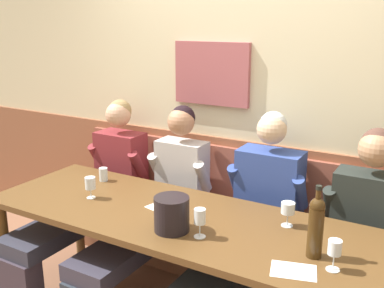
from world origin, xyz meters
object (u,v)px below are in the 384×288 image
object	(u,v)px
person_center_right_seat	(357,253)
ice_bucket	(172,214)
wall_bench	(225,238)
dining_table	(176,226)
person_right_seat	(156,205)
water_tumbler_right	(103,174)
wine_glass_mid_left	(335,249)
wine_glass_center_rear	(200,218)
wine_glass_right_end	(288,209)
person_center_left_seat	(94,188)
wine_glass_mid_right	(90,184)
wine_bottle_green_tall	(316,225)
person_left_seat	(249,225)

from	to	relation	value
person_center_right_seat	ice_bucket	size ratio (longest dim) A/B	6.43
wall_bench	dining_table	world-z (taller)	wall_bench
person_right_seat	water_tumbler_right	distance (m)	0.45
wine_glass_mid_left	wine_glass_center_rear	bearing A→B (deg)	-178.14
dining_table	wine_glass_right_end	xyz separation A→B (m)	(0.62, 0.19, 0.17)
wine_glass_mid_left	person_center_left_seat	bearing A→B (deg)	166.12
wine_glass_right_end	wall_bench	bearing A→B (deg)	141.91
dining_table	water_tumbler_right	xyz separation A→B (m)	(-0.77, 0.24, 0.12)
ice_bucket	wine_glass_right_end	distance (m)	0.65
ice_bucket	wine_glass_mid_right	xyz separation A→B (m)	(-0.71, 0.13, -0.00)
person_center_right_seat	wine_bottle_green_tall	world-z (taller)	person_center_right_seat
person_left_seat	person_center_right_seat	size ratio (longest dim) A/B	1.02
person_center_left_seat	wine_bottle_green_tall	xyz separation A→B (m)	(1.80, -0.39, 0.29)
person_right_seat	person_left_seat	xyz separation A→B (m)	(0.70, 0.02, 0.01)
wall_bench	wine_glass_right_end	xyz separation A→B (m)	(0.62, -0.49, 0.56)
wine_glass_center_rear	wine_glass_mid_right	size ratio (longest dim) A/B	1.13
dining_table	ice_bucket	xyz separation A→B (m)	(0.09, -0.18, 0.17)
person_center_right_seat	ice_bucket	world-z (taller)	person_center_right_seat
wall_bench	person_left_seat	world-z (taller)	person_left_seat
wall_bench	person_left_seat	xyz separation A→B (m)	(0.34, -0.36, 0.34)
water_tumbler_right	person_center_left_seat	bearing A→B (deg)	155.86
person_left_seat	wine_glass_center_rear	bearing A→B (deg)	-99.03
person_left_seat	wine_glass_right_end	size ratio (longest dim) A/B	9.08
person_right_seat	ice_bucket	world-z (taller)	person_right_seat
person_left_seat	water_tumbler_right	size ratio (longest dim) A/B	13.24
person_right_seat	ice_bucket	xyz separation A→B (m)	(0.45, -0.49, 0.22)
person_right_seat	wine_glass_mid_left	size ratio (longest dim) A/B	8.26
person_center_right_seat	wine_bottle_green_tall	distance (m)	0.51
dining_table	water_tumbler_right	size ratio (longest dim) A/B	25.39
person_right_seat	wine_bottle_green_tall	distance (m)	1.30
wine_glass_right_end	wine_glass_center_rear	bearing A→B (deg)	-134.81
person_center_left_seat	wine_glass_mid_left	world-z (taller)	person_center_left_seat
water_tumbler_right	person_left_seat	bearing A→B (deg)	4.37
person_center_right_seat	wine_glass_mid_left	distance (m)	0.52
person_right_seat	water_tumbler_right	size ratio (longest dim) A/B	12.98
person_right_seat	person_center_left_seat	bearing A→B (deg)	178.59
person_center_right_seat	wine_bottle_green_tall	xyz separation A→B (m)	(-0.15, -0.39, 0.29)
wall_bench	person_left_seat	distance (m)	0.60
wine_glass_center_rear	water_tumbler_right	bearing A→B (deg)	158.11
dining_table	person_right_seat	bearing A→B (deg)	139.93
dining_table	wine_glass_mid_right	xyz separation A→B (m)	(-0.63, -0.06, 0.17)
wine_bottle_green_tall	wine_glass_mid_right	world-z (taller)	wine_bottle_green_tall
wine_glass_center_rear	wine_glass_mid_right	bearing A→B (deg)	172.22
person_left_seat	wine_bottle_green_tall	world-z (taller)	person_left_seat
person_left_seat	person_center_left_seat	bearing A→B (deg)	-179.82
wall_bench	person_center_left_seat	bearing A→B (deg)	-159.37
wine_glass_mid_left	wine_glass_mid_right	bearing A→B (deg)	176.46
wine_glass_center_rear	wine_glass_mid_right	xyz separation A→B (m)	(-0.89, 0.12, -0.01)
person_center_right_seat	water_tumbler_right	world-z (taller)	person_center_right_seat
wall_bench	person_right_seat	size ratio (longest dim) A/B	2.19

